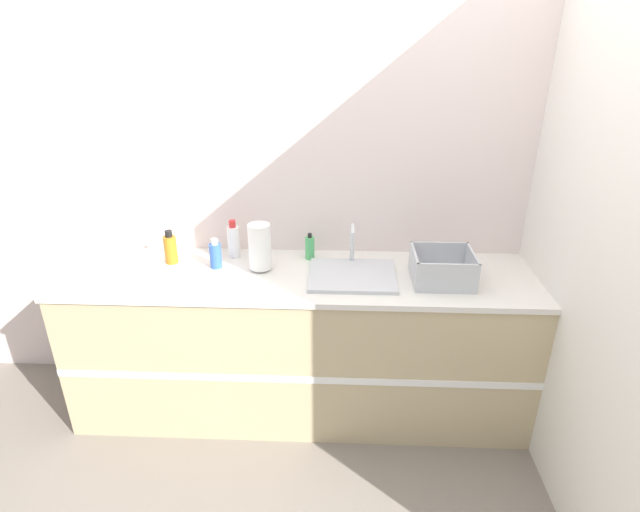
# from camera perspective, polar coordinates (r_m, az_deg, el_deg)

# --- Properties ---
(ground_plane) EXTENTS (12.00, 12.00, 0.00)m
(ground_plane) POSITION_cam_1_polar(r_m,az_deg,el_deg) (2.96, -2.61, -20.46)
(ground_plane) COLOR slate
(wall_back) EXTENTS (4.93, 0.06, 2.60)m
(wall_back) POSITION_cam_1_polar(r_m,az_deg,el_deg) (2.86, -1.97, 8.49)
(wall_back) COLOR silver
(wall_back) RESTS_ON ground_plane
(wall_right) EXTENTS (0.06, 2.63, 2.60)m
(wall_right) POSITION_cam_1_polar(r_m,az_deg,el_deg) (2.74, 25.65, 5.35)
(wall_right) COLOR silver
(wall_right) RESTS_ON ground_plane
(counter_cabinet) EXTENTS (2.56, 0.65, 0.89)m
(counter_cabinet) POSITION_cam_1_polar(r_m,az_deg,el_deg) (2.91, -2.24, -9.84)
(counter_cabinet) COLOR tan
(counter_cabinet) RESTS_ON ground_plane
(sink) EXTENTS (0.46, 0.38, 0.24)m
(sink) POSITION_cam_1_polar(r_m,az_deg,el_deg) (2.65, 3.70, -2.01)
(sink) COLOR silver
(sink) RESTS_ON counter_cabinet
(paper_towel_roll) EXTENTS (0.12, 0.12, 0.26)m
(paper_towel_roll) POSITION_cam_1_polar(r_m,az_deg,el_deg) (2.70, -6.90, 1.03)
(paper_towel_roll) COLOR #4C4C51
(paper_towel_roll) RESTS_ON counter_cabinet
(dish_rack) EXTENTS (0.31, 0.28, 0.16)m
(dish_rack) POSITION_cam_1_polar(r_m,az_deg,el_deg) (2.66, 13.78, -1.61)
(dish_rack) COLOR #B7BABF
(dish_rack) RESTS_ON counter_cabinet
(bottle_blue) EXTENTS (0.07, 0.07, 0.17)m
(bottle_blue) POSITION_cam_1_polar(r_m,az_deg,el_deg) (2.78, -11.85, 0.12)
(bottle_blue) COLOR #2D56B7
(bottle_blue) RESTS_ON counter_cabinet
(bottle_white_spray) EXTENTS (0.07, 0.07, 0.22)m
(bottle_white_spray) POSITION_cam_1_polar(r_m,az_deg,el_deg) (2.89, -9.85, 1.72)
(bottle_white_spray) COLOR white
(bottle_white_spray) RESTS_ON counter_cabinet
(bottle_amber) EXTENTS (0.07, 0.07, 0.19)m
(bottle_amber) POSITION_cam_1_polar(r_m,az_deg,el_deg) (2.90, -16.71, 0.81)
(bottle_amber) COLOR #B26B19
(bottle_amber) RESTS_ON counter_cabinet
(soap_dispenser) EXTENTS (0.05, 0.05, 0.15)m
(soap_dispenser) POSITION_cam_1_polar(r_m,az_deg,el_deg) (2.83, -1.17, 0.98)
(soap_dispenser) COLOR #4CB266
(soap_dispenser) RESTS_ON counter_cabinet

